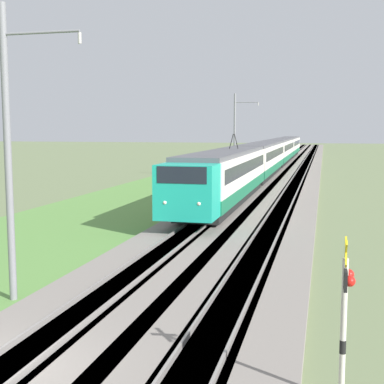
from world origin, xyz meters
name	(u,v)px	position (x,y,z in m)	size (l,w,h in m)	color
ballast_main	(265,176)	(50.00, 0.00, 0.15)	(240.00, 4.40, 0.30)	gray
ballast_adjacent	(300,177)	(50.00, -3.82, 0.15)	(240.00, 4.40, 0.30)	gray
track_main	(265,176)	(50.00, 0.00, 0.16)	(240.00, 1.57, 0.45)	#4C4238
track_adjacent	(300,177)	(50.00, -3.82, 0.16)	(240.00, 1.57, 0.45)	#4C4238
grass_verge	(209,176)	(50.00, 6.24, 0.06)	(240.00, 11.82, 0.12)	#5B8E42
passenger_train	(272,153)	(58.18, 0.00, 2.32)	(86.84, 2.99, 4.97)	#19A88E
crossing_signal_far	(345,310)	(0.59, -6.79, 2.05)	(0.70, 0.23, 3.37)	beige
catenary_mast_near	(10,153)	(4.93, 2.70, 4.60)	(0.22, 2.56, 8.92)	slate
catenary_mast_mid	(235,136)	(46.18, 2.70, 4.62)	(0.22, 2.56, 8.96)	slate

